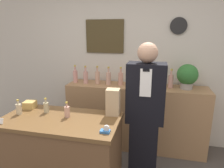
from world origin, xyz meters
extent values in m
cube|color=beige|center=(0.00, 2.00, 1.35)|extent=(5.20, 0.06, 2.70)
cube|color=#41361C|center=(-0.31, 1.96, 1.74)|extent=(0.62, 0.02, 0.52)
cylinder|color=black|center=(0.81, 1.95, 1.90)|extent=(0.24, 0.03, 0.24)
cube|color=#9E754C|center=(0.24, 1.72, 0.51)|extent=(2.13, 0.45, 1.01)
cube|color=brown|center=(-0.43, 0.55, 0.45)|extent=(1.23, 0.62, 0.89)
cube|color=brown|center=(-0.43, 0.55, 0.91)|extent=(1.26, 0.65, 0.04)
cube|color=black|center=(0.43, 0.99, 0.40)|extent=(0.33, 0.26, 0.79)
cube|color=black|center=(0.43, 0.99, 1.14)|extent=(0.43, 0.26, 0.69)
cube|color=white|center=(0.43, 0.85, 1.29)|extent=(0.12, 0.01, 0.30)
cube|color=black|center=(0.43, 0.85, 1.43)|extent=(0.07, 0.01, 0.03)
sphere|color=tan|center=(0.43, 0.99, 1.60)|extent=(0.22, 0.22, 0.22)
cylinder|color=#9E998E|center=(0.96, 1.72, 1.06)|extent=(0.17, 0.17, 0.09)
sphere|color=#2D6B2D|center=(0.96, 1.72, 1.23)|extent=(0.30, 0.30, 0.30)
cube|color=tan|center=(0.09, 0.78, 1.08)|extent=(0.15, 0.13, 0.29)
cube|color=#2D66A8|center=(0.11, 0.36, 0.94)|extent=(0.09, 0.06, 0.02)
cylinder|color=silver|center=(0.12, 0.36, 0.98)|extent=(0.06, 0.02, 0.06)
cube|color=tan|center=(-0.92, 0.74, 0.97)|extent=(0.14, 0.15, 0.08)
cylinder|color=tan|center=(-0.92, 0.55, 0.99)|extent=(0.06, 0.06, 0.12)
cylinder|color=tan|center=(-0.92, 0.55, 1.07)|extent=(0.02, 0.02, 0.04)
cylinder|color=#B29933|center=(-0.92, 0.55, 1.09)|extent=(0.03, 0.03, 0.01)
cylinder|color=tan|center=(-0.65, 0.66, 0.99)|extent=(0.06, 0.06, 0.12)
cylinder|color=tan|center=(-0.65, 0.66, 1.07)|extent=(0.02, 0.02, 0.04)
cylinder|color=#B29933|center=(-0.65, 0.66, 1.09)|extent=(0.03, 0.03, 0.01)
cylinder|color=tan|center=(-0.37, 0.60, 0.99)|extent=(0.06, 0.06, 0.12)
cylinder|color=tan|center=(-0.37, 0.60, 1.07)|extent=(0.02, 0.02, 0.04)
cylinder|color=#B29933|center=(-0.37, 0.60, 1.09)|extent=(0.03, 0.03, 0.01)
cylinder|color=tan|center=(-0.75, 1.72, 1.11)|extent=(0.07, 0.07, 0.19)
cylinder|color=tan|center=(-0.75, 1.72, 1.24)|extent=(0.03, 0.03, 0.07)
cylinder|color=#B29933|center=(-0.75, 1.72, 1.29)|extent=(0.03, 0.03, 0.02)
cylinder|color=tan|center=(-0.56, 1.70, 1.11)|extent=(0.07, 0.07, 0.19)
cylinder|color=tan|center=(-0.56, 1.70, 1.24)|extent=(0.03, 0.03, 0.07)
cylinder|color=#B29933|center=(-0.56, 1.70, 1.29)|extent=(0.03, 0.03, 0.02)
cylinder|color=tan|center=(-0.38, 1.72, 1.11)|extent=(0.07, 0.07, 0.19)
cylinder|color=tan|center=(-0.38, 1.72, 1.24)|extent=(0.03, 0.03, 0.07)
cylinder|color=#B29933|center=(-0.38, 1.72, 1.29)|extent=(0.03, 0.03, 0.02)
cylinder|color=tan|center=(-0.19, 1.70, 1.11)|extent=(0.07, 0.07, 0.19)
cylinder|color=tan|center=(-0.19, 1.70, 1.24)|extent=(0.03, 0.03, 0.07)
cylinder|color=#B29933|center=(-0.19, 1.70, 1.29)|extent=(0.03, 0.03, 0.02)
cylinder|color=tan|center=(0.00, 1.71, 1.11)|extent=(0.07, 0.07, 0.19)
cylinder|color=tan|center=(0.00, 1.71, 1.24)|extent=(0.03, 0.03, 0.07)
cylinder|color=#B29933|center=(0.00, 1.71, 1.29)|extent=(0.03, 0.03, 0.02)
cylinder|color=tan|center=(0.18, 1.72, 1.11)|extent=(0.07, 0.07, 0.19)
cylinder|color=tan|center=(0.18, 1.72, 1.24)|extent=(0.03, 0.03, 0.07)
cylinder|color=#B29933|center=(0.18, 1.72, 1.29)|extent=(0.03, 0.03, 0.02)
cylinder|color=tan|center=(0.37, 1.72, 1.11)|extent=(0.07, 0.07, 0.19)
cylinder|color=tan|center=(0.37, 1.72, 1.24)|extent=(0.03, 0.03, 0.07)
cylinder|color=#B29933|center=(0.37, 1.72, 1.29)|extent=(0.03, 0.03, 0.02)
cylinder|color=tan|center=(0.56, 1.70, 1.11)|extent=(0.07, 0.07, 0.19)
cylinder|color=tan|center=(0.56, 1.70, 1.24)|extent=(0.03, 0.03, 0.07)
cylinder|color=#B29933|center=(0.56, 1.70, 1.29)|extent=(0.03, 0.03, 0.02)
cylinder|color=tan|center=(0.74, 1.73, 1.11)|extent=(0.07, 0.07, 0.19)
cylinder|color=tan|center=(0.74, 1.73, 1.24)|extent=(0.03, 0.03, 0.07)
cylinder|color=#B29933|center=(0.74, 1.73, 1.29)|extent=(0.03, 0.03, 0.02)
camera|label=1|loc=(0.54, -1.22, 1.82)|focal=32.00mm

